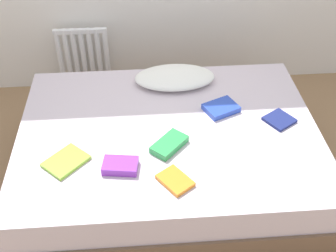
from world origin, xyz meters
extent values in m
plane|color=#93704C|center=(0.00, 0.00, 0.00)|extent=(8.00, 8.00, 0.00)
cube|color=brown|center=(0.00, 0.00, 0.14)|extent=(2.00, 1.50, 0.28)
cube|color=silver|center=(0.00, 0.00, 0.39)|extent=(1.96, 1.46, 0.22)
cylinder|color=white|center=(-0.86, 1.20, 0.36)|extent=(0.04, 0.04, 0.54)
cylinder|color=white|center=(-0.80, 1.20, 0.36)|extent=(0.04, 0.04, 0.54)
cylinder|color=white|center=(-0.73, 1.20, 0.36)|extent=(0.04, 0.04, 0.54)
cylinder|color=white|center=(-0.66, 1.20, 0.36)|extent=(0.04, 0.04, 0.54)
cylinder|color=white|center=(-0.59, 1.20, 0.36)|extent=(0.04, 0.04, 0.54)
cylinder|color=white|center=(-0.52, 1.20, 0.36)|extent=(0.04, 0.04, 0.54)
cylinder|color=white|center=(-0.46, 1.20, 0.36)|extent=(0.04, 0.04, 0.54)
cube|color=white|center=(-0.66, 1.20, 0.61)|extent=(0.45, 0.04, 0.04)
cube|color=white|center=(-0.66, 1.20, 0.11)|extent=(0.45, 0.04, 0.04)
ellipsoid|color=white|center=(0.09, 0.52, 0.55)|extent=(0.59, 0.34, 0.10)
cube|color=orange|center=(0.00, -0.47, 0.51)|extent=(0.23, 0.24, 0.03)
cube|color=navy|center=(0.74, 0.02, 0.51)|extent=(0.23, 0.23, 0.02)
cube|color=green|center=(-0.01, -0.18, 0.52)|extent=(0.26, 0.26, 0.04)
cube|color=#2847B7|center=(0.37, 0.17, 0.52)|extent=(0.27, 0.24, 0.04)
cube|color=purple|center=(-0.31, -0.34, 0.52)|extent=(0.22, 0.16, 0.05)
cube|color=#8CC638|center=(-0.64, -0.27, 0.51)|extent=(0.30, 0.30, 0.02)
camera|label=1|loc=(-0.17, -2.11, 2.31)|focal=45.58mm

